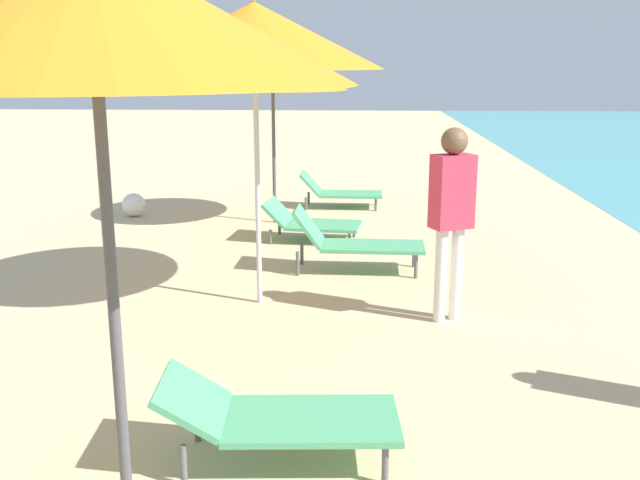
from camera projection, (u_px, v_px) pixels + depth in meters
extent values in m
cylinder|color=#4C4C51|center=(117.00, 356.00, 3.06)|extent=(0.05, 0.05, 2.25)
cone|color=orange|center=(92.00, 12.00, 2.72)|extent=(2.02, 2.02, 0.54)
cube|color=#4CA572|center=(312.00, 420.00, 4.29)|extent=(1.06, 0.66, 0.04)
cube|color=#4CA572|center=(193.00, 399.00, 4.25)|extent=(0.43, 0.62, 0.27)
cylinder|color=#59595E|center=(378.00, 422.00, 4.57)|extent=(0.04, 0.04, 0.25)
cylinder|color=#59595E|center=(385.00, 465.00, 4.08)|extent=(0.04, 0.04, 0.25)
cylinder|color=#59595E|center=(197.00, 423.00, 4.56)|extent=(0.04, 0.04, 0.25)
cylinder|color=#59595E|center=(184.00, 466.00, 4.07)|extent=(0.04, 0.04, 0.25)
cylinder|color=silver|center=(258.00, 190.00, 6.95)|extent=(0.05, 0.05, 2.27)
cone|color=orange|center=(254.00, 36.00, 6.61)|extent=(2.39, 2.39, 0.60)
cube|color=#4CA572|center=(373.00, 246.00, 8.21)|extent=(1.18, 0.59, 0.04)
cube|color=#4CA572|center=(309.00, 226.00, 8.21)|extent=(0.34, 0.57, 0.43)
cylinder|color=#59595E|center=(414.00, 255.00, 8.44)|extent=(0.04, 0.04, 0.28)
cylinder|color=#59595E|center=(416.00, 266.00, 7.99)|extent=(0.04, 0.04, 0.28)
cylinder|color=#59595E|center=(302.00, 253.00, 8.54)|extent=(0.04, 0.04, 0.28)
cylinder|color=#59595E|center=(298.00, 264.00, 8.09)|extent=(0.04, 0.04, 0.28)
cylinder|color=#4C4C51|center=(274.00, 157.00, 10.57)|extent=(0.05, 0.05, 1.94)
cone|color=orange|center=(273.00, 73.00, 10.29)|extent=(2.15, 2.15, 0.45)
sphere|color=#4C4C51|center=(272.00, 55.00, 10.22)|extent=(0.06, 0.06, 0.06)
cube|color=#4CA572|center=(351.00, 194.00, 11.83)|extent=(1.03, 0.61, 0.04)
cube|color=#4CA572|center=(311.00, 183.00, 11.83)|extent=(0.34, 0.59, 0.35)
cylinder|color=#59595E|center=(376.00, 199.00, 12.06)|extent=(0.04, 0.04, 0.20)
cylinder|color=#59595E|center=(376.00, 205.00, 11.59)|extent=(0.04, 0.04, 0.20)
cylinder|color=#59595E|center=(309.00, 198.00, 12.15)|extent=(0.04, 0.04, 0.20)
cylinder|color=#59595E|center=(306.00, 204.00, 11.68)|extent=(0.04, 0.04, 0.20)
cube|color=#4CA572|center=(324.00, 225.00, 9.63)|extent=(1.02, 0.77, 0.04)
cube|color=#4CA572|center=(278.00, 212.00, 9.69)|extent=(0.39, 0.70, 0.32)
cylinder|color=#59595E|center=(354.00, 230.00, 9.87)|extent=(0.04, 0.04, 0.19)
cylinder|color=#59595E|center=(349.00, 240.00, 9.33)|extent=(0.04, 0.04, 0.19)
cylinder|color=#59595E|center=(280.00, 227.00, 10.03)|extent=(0.04, 0.04, 0.19)
cylinder|color=#59595E|center=(270.00, 237.00, 9.49)|extent=(0.04, 0.04, 0.19)
cylinder|color=silver|center=(456.00, 274.00, 6.65)|extent=(0.11, 0.11, 0.88)
cylinder|color=silver|center=(441.00, 276.00, 6.59)|extent=(0.11, 0.11, 0.88)
cube|color=#D8334C|center=(452.00, 192.00, 6.44)|extent=(0.42, 0.35, 0.66)
sphere|color=brown|center=(455.00, 141.00, 6.33)|extent=(0.24, 0.24, 0.24)
sphere|color=white|center=(134.00, 205.00, 11.17)|extent=(0.36, 0.36, 0.36)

